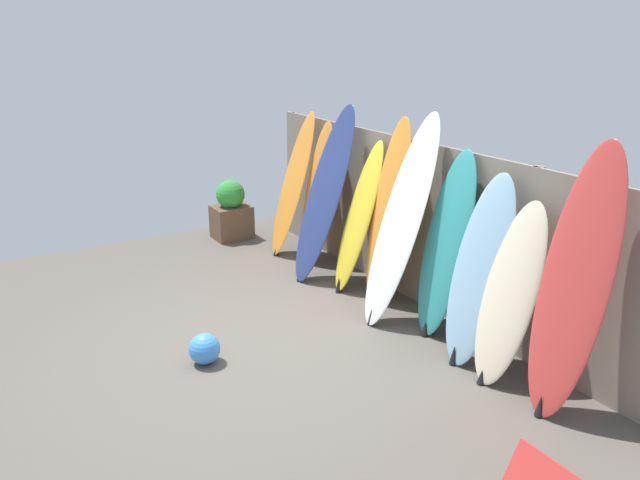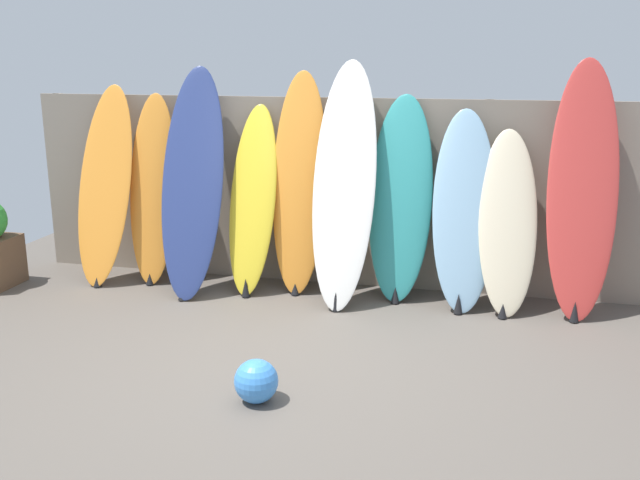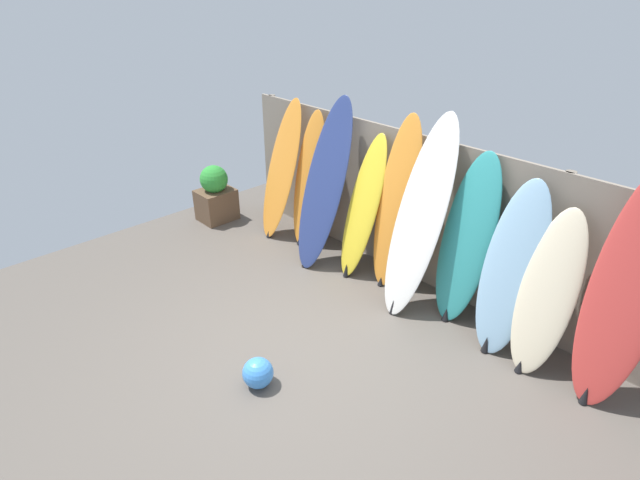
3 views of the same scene
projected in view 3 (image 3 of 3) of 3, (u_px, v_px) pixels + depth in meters
The scene contains 14 objects.
ground at pixel (299, 353), 5.02m from camera, with size 7.68×7.68×0.00m, color #5B544C.
fence_back at pixel (427, 213), 5.80m from camera, with size 6.08×0.11×1.80m.
surfboard_orange_0 at pixel (281, 171), 6.91m from camera, with size 0.60×0.68×1.91m.
surfboard_orange_1 at pixel (308, 181), 6.69m from camera, with size 0.50×0.45×1.83m.
surfboard_navy_2 at pixel (324, 185), 6.20m from camera, with size 0.66×0.88×2.09m.
surfboard_yellow_3 at pixel (363, 208), 6.02m from camera, with size 0.47×0.64×1.75m.
surfboard_orange_4 at pixel (396, 205), 5.72m from camera, with size 0.52×0.45×2.05m.
surfboard_white_5 at pixel (419, 219), 5.29m from camera, with size 0.58×0.81×2.15m.
surfboard_teal_6 at pixel (467, 241), 5.16m from camera, with size 0.58×0.49×1.86m.
surfboard_skyblue_7 at pixel (511, 271), 4.76m from camera, with size 0.61×0.62×1.74m.
surfboard_cream_8 at pixel (547, 294), 4.55m from camera, with size 0.57×0.64×1.58m.
surfboard_red_9 at pixel (627, 294), 4.05m from camera, with size 0.61×0.56×2.17m.
planter_box at pixel (216, 195), 7.54m from camera, with size 0.45×0.53×0.86m.
beach_ball at pixel (258, 373), 4.56m from camera, with size 0.29×0.29×0.29m, color #3F8CE5.
Camera 3 is at (2.97, -2.50, 3.38)m, focal length 28.00 mm.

